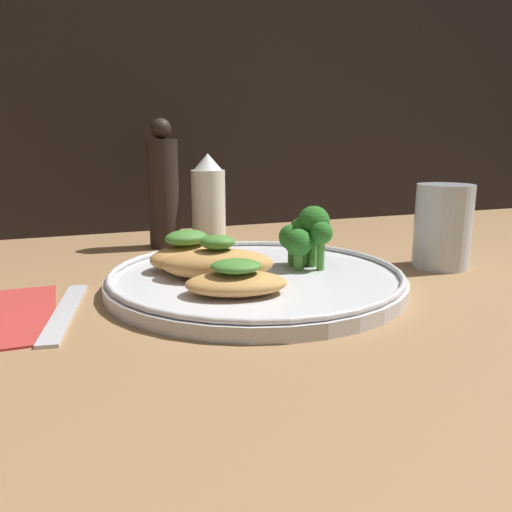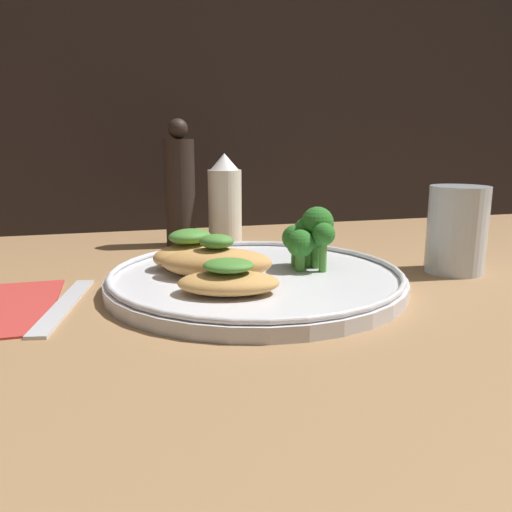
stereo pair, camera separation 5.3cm
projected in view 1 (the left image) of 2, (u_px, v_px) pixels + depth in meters
The scene contains 10 objects.
ground_plane at pixel (256, 291), 53.57cm from camera, with size 180.00×180.00×1.00cm, color #936D47.
plate at pixel (256, 278), 53.24cm from camera, with size 31.57×31.57×2.00cm.
grilled_meat_front at pixel (236, 281), 45.87cm from camera, with size 10.58×7.81×3.32cm.
grilled_meat_middle at pixel (218, 262), 51.40cm from camera, with size 12.69×8.90×4.55cm.
grilled_meat_back at pixel (187, 253), 55.09cm from camera, with size 9.96×8.03×4.35cm.
broccoli_bunch at pixel (306, 233), 55.46cm from camera, with size 5.64×5.76×6.88cm.
sauce_bottle at pixel (209, 201), 74.73cm from camera, with size 5.05×5.05×13.54cm.
pepper_grinder at pixel (163, 190), 71.94cm from camera, with size 4.44×4.44×18.44cm.
drinking_glass at pixel (440, 226), 61.31cm from camera, with size 6.81×6.81×10.21cm.
fork at pixel (65, 310), 45.23cm from camera, with size 4.64×16.48×0.60cm.
Camera 1 is at (-18.49, -47.92, 15.19)cm, focal length 35.00 mm.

